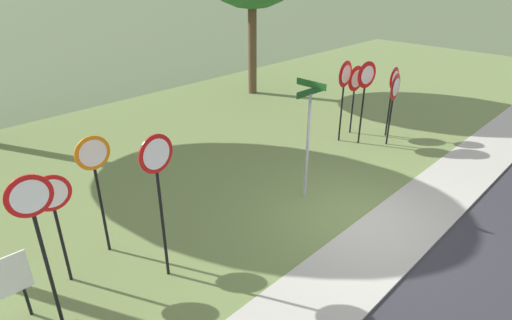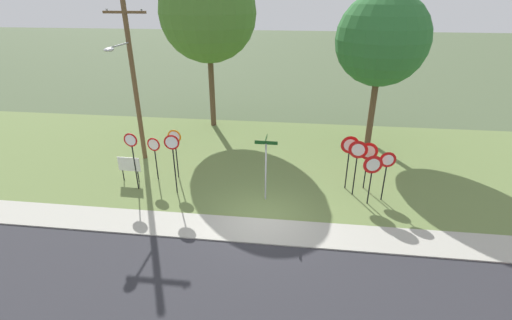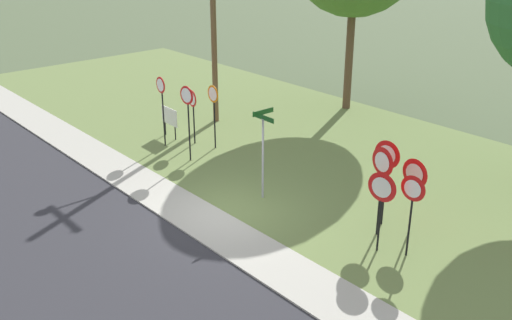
% 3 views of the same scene
% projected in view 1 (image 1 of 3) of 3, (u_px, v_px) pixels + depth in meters
% --- Properties ---
extents(ground_plane, '(160.00, 160.00, 0.00)m').
position_uv_depth(ground_plane, '(360.00, 221.00, 9.52)').
color(ground_plane, '#4C5B3D').
extents(sidewalk_strip, '(44.00, 1.60, 0.06)m').
position_uv_depth(sidewalk_strip, '(392.00, 235.00, 9.00)').
color(sidewalk_strip, '#ADAA9E').
rests_on(sidewalk_strip, ground_plane).
extents(grass_median, '(44.00, 12.00, 0.04)m').
position_uv_depth(grass_median, '(195.00, 146.00, 13.28)').
color(grass_median, olive).
rests_on(grass_median, ground_plane).
extents(stop_sign_near_left, '(0.63, 0.11, 2.77)m').
position_uv_depth(stop_sign_near_left, '(37.00, 226.00, 5.85)').
color(stop_sign_near_left, black).
rests_on(stop_sign_near_left, grass_median).
extents(stop_sign_near_right, '(0.65, 0.13, 2.18)m').
position_uv_depth(stop_sign_near_right, '(54.00, 208.00, 7.04)').
color(stop_sign_near_right, black).
rests_on(stop_sign_near_right, grass_median).
extents(stop_sign_far_left, '(0.66, 0.10, 2.51)m').
position_uv_depth(stop_sign_far_left, '(96.00, 171.00, 7.73)').
color(stop_sign_far_left, black).
rests_on(stop_sign_far_left, grass_median).
extents(stop_sign_far_center, '(0.67, 0.11, 2.83)m').
position_uv_depth(stop_sign_far_center, '(158.00, 179.00, 6.97)').
color(stop_sign_far_center, black).
rests_on(stop_sign_far_center, grass_median).
extents(yield_sign_near_left, '(0.82, 0.14, 2.29)m').
position_uv_depth(yield_sign_near_left, '(395.00, 93.00, 12.66)').
color(yield_sign_near_left, black).
rests_on(yield_sign_near_left, grass_median).
extents(yield_sign_near_right, '(0.70, 0.11, 2.31)m').
position_uv_depth(yield_sign_near_right, '(393.00, 86.00, 13.33)').
color(yield_sign_near_right, black).
rests_on(yield_sign_near_right, grass_median).
extents(yield_sign_far_left, '(0.81, 0.18, 2.63)m').
position_uv_depth(yield_sign_far_left, '(366.00, 83.00, 12.62)').
color(yield_sign_far_left, black).
rests_on(yield_sign_far_left, grass_median).
extents(yield_sign_far_right, '(0.83, 0.12, 2.29)m').
position_uv_depth(yield_sign_far_right, '(356.00, 84.00, 13.56)').
color(yield_sign_far_right, black).
rests_on(yield_sign_far_right, grass_median).
extents(yield_sign_center, '(0.82, 0.12, 2.61)m').
position_uv_depth(yield_sign_center, '(345.00, 82.00, 12.81)').
color(yield_sign_center, black).
rests_on(yield_sign_center, grass_median).
extents(street_name_post, '(0.96, 0.82, 2.93)m').
position_uv_depth(street_name_post, '(308.00, 131.00, 9.70)').
color(street_name_post, '#9EA0A8').
rests_on(street_name_post, grass_median).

